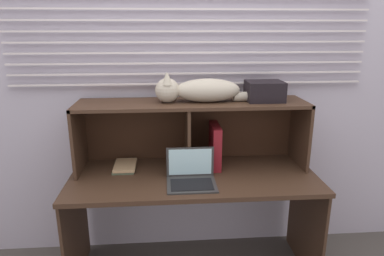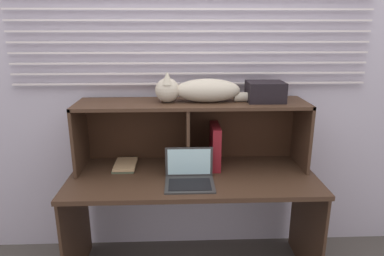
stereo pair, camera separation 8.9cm
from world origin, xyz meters
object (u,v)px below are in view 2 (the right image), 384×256
Objects in this scene: storage_box at (265,92)px; laptop at (189,177)px; cat at (199,90)px; book_stack at (125,165)px; binder_upright at (215,146)px.

laptop is at bearing -153.10° from storage_box.
cat reaches higher than book_stack.
book_stack is 1.08m from storage_box.
book_stack is at bearing -179.78° from cat.
binder_upright is (0.11, 0.00, -0.39)m from cat.
storage_box is (0.51, 0.26, 0.49)m from laptop.
cat reaches higher than laptop.
binder_upright is 0.50m from storage_box.
laptop is 0.34m from binder_upright.
laptop is 1.02× the size of binder_upright.
laptop is at bearing -105.92° from cat.
cat is 2.61× the size of binder_upright.
cat reaches higher than binder_upright.
binder_upright reaches higher than book_stack.
binder_upright is at bearing 0.18° from book_stack.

